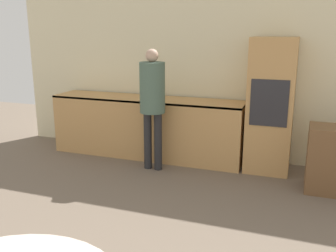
% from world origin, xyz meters
% --- Properties ---
extents(wall_back, '(7.04, 0.05, 2.60)m').
position_xyz_m(wall_back, '(0.00, 5.58, 1.30)').
color(wall_back, beige).
rests_on(wall_back, ground_plane).
extents(kitchen_counter, '(2.94, 0.60, 0.91)m').
position_xyz_m(kitchen_counter, '(-1.20, 5.23, 0.47)').
color(kitchen_counter, tan).
rests_on(kitchen_counter, ground_plane).
extents(oven_unit, '(0.59, 0.59, 1.81)m').
position_xyz_m(oven_unit, '(0.61, 5.24, 0.90)').
color(oven_unit, tan).
rests_on(oven_unit, ground_plane).
extents(person_standing, '(0.34, 0.34, 1.66)m').
position_xyz_m(person_standing, '(-0.90, 4.72, 1.03)').
color(person_standing, '#262628').
rests_on(person_standing, ground_plane).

